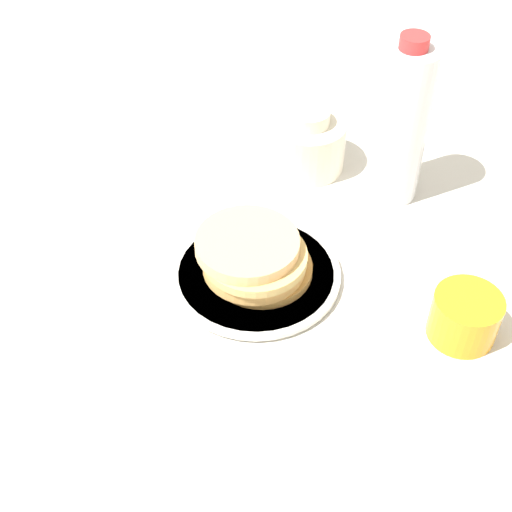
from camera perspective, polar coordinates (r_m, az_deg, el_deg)
name	(u,v)px	position (r m, az deg, el deg)	size (l,w,h in m)	color
ground_plane	(253,294)	(0.91, -0.21, -3.07)	(4.00, 4.00, 0.00)	silver
plate	(256,274)	(0.93, 0.00, -1.45)	(0.22, 0.22, 0.01)	silver
pancake_stack	(254,258)	(0.90, -0.16, -0.12)	(0.15, 0.14, 0.06)	#BE8C45
juice_glass	(465,317)	(0.88, 16.36, -4.69)	(0.08, 0.08, 0.06)	orange
cream_jug	(307,143)	(1.09, 4.10, 9.04)	(0.12, 0.12, 0.10)	beige
water_bottle_near	(401,125)	(1.01, 11.51, 10.26)	(0.08, 0.08, 0.25)	white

